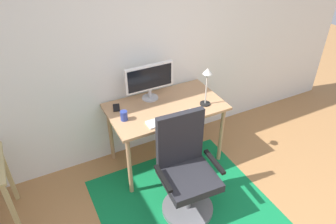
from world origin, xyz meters
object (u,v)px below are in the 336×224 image
object	(u,v)px
coffee_cup	(124,116)
desk_lamp	(207,80)
monitor	(149,79)
desk	(166,112)
office_chair	(186,175)
cell_phone	(116,108)
keyboard	(168,120)
computer_mouse	(192,111)

from	to	relation	value
coffee_cup	desk_lamp	xyz separation A→B (m)	(0.87, -0.12, 0.24)
coffee_cup	monitor	bearing A→B (deg)	32.61
desk	office_chair	xyz separation A→B (m)	(-0.15, -0.70, -0.24)
cell_phone	desk_lamp	world-z (taller)	desk_lamp
desk_lamp	coffee_cup	bearing A→B (deg)	172.02
desk	office_chair	world-z (taller)	office_chair
desk	cell_phone	distance (m)	0.53
cell_phone	desk_lamp	bearing A→B (deg)	-6.33
keyboard	office_chair	xyz separation A→B (m)	(-0.04, -0.46, -0.33)
coffee_cup	cell_phone	distance (m)	0.24
coffee_cup	office_chair	distance (m)	0.83
cell_phone	desk_lamp	size ratio (longest dim) A/B	0.33
monitor	computer_mouse	distance (m)	0.57
desk_lamp	keyboard	bearing A→B (deg)	-170.49
monitor	coffee_cup	bearing A→B (deg)	-147.39
monitor	office_chair	world-z (taller)	monitor
desk_lamp	office_chair	size ratio (longest dim) A/B	0.41
computer_mouse	coffee_cup	world-z (taller)	coffee_cup
desk	coffee_cup	size ratio (longest dim) A/B	12.13
desk	computer_mouse	world-z (taller)	computer_mouse
computer_mouse	office_chair	world-z (taller)	office_chair
computer_mouse	coffee_cup	bearing A→B (deg)	163.43
monitor	keyboard	xyz separation A→B (m)	(-0.02, -0.46, -0.23)
monitor	coffee_cup	xyz separation A→B (m)	(-0.40, -0.25, -0.19)
keyboard	office_chair	world-z (taller)	office_chair
keyboard	coffee_cup	xyz separation A→B (m)	(-0.38, 0.20, 0.04)
desk	computer_mouse	size ratio (longest dim) A/B	11.76
desk	desk_lamp	world-z (taller)	desk_lamp
monitor	desk_lamp	world-z (taller)	desk_lamp
cell_phone	keyboard	bearing A→B (deg)	-33.41
cell_phone	office_chair	world-z (taller)	office_chair
monitor	computer_mouse	size ratio (longest dim) A/B	5.19
computer_mouse	cell_phone	bearing A→B (deg)	146.72
coffee_cup	office_chair	world-z (taller)	office_chair
computer_mouse	coffee_cup	size ratio (longest dim) A/B	1.03
cell_phone	monitor	bearing A→B (deg)	18.55
desk	cell_phone	size ratio (longest dim) A/B	8.73
office_chair	coffee_cup	bearing A→B (deg)	120.43
desk	cell_phone	bearing A→B (deg)	158.10
keyboard	cell_phone	size ratio (longest dim) A/B	3.07
keyboard	desk_lamp	size ratio (longest dim) A/B	1.01
computer_mouse	office_chair	bearing A→B (deg)	-125.35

